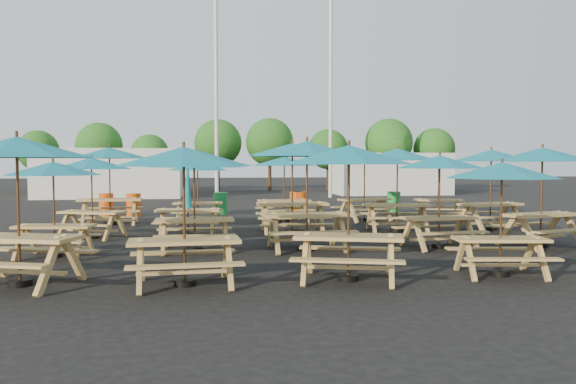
{
  "coord_description": "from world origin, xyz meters",
  "views": [
    {
      "loc": [
        -2.4,
        -15.54,
        2.0
      ],
      "look_at": [
        0.0,
        1.5,
        1.1
      ],
      "focal_mm": 35.0,
      "sensor_mm": 36.0,
      "label": 1
    }
  ],
  "objects": [
    {
      "name": "picnic_unit_4",
      "position": [
        -2.81,
        -6.36,
        1.99
      ],
      "size": [
        2.39,
        2.39,
        2.28
      ],
      "rotation": [
        0.0,
        0.0,
        0.07
      ],
      "color": "tan",
      "rests_on": "ground"
    },
    {
      "name": "tree_2",
      "position": [
        -6.39,
        23.65,
        2.62
      ],
      "size": [
        2.59,
        2.59,
        3.93
      ],
      "color": "#382314",
      "rests_on": "ground"
    },
    {
      "name": "picnic_unit_0",
      "position": [
        -5.46,
        -6.0,
        2.13
      ],
      "size": [
        3.04,
        3.04,
        2.44
      ],
      "rotation": [
        0.0,
        0.0,
        -0.32
      ],
      "color": "tan",
      "rests_on": "ground"
    },
    {
      "name": "waste_bin_0",
      "position": [
        -6.25,
        6.26,
        0.43
      ],
      "size": [
        0.53,
        0.53,
        0.85
      ],
      "primitive_type": "cylinder",
      "color": "#E74D0D",
      "rests_on": "ground"
    },
    {
      "name": "tree_3",
      "position": [
        -1.75,
        24.72,
        3.41
      ],
      "size": [
        3.36,
        3.36,
        5.09
      ],
      "color": "#382314",
      "rests_on": "ground"
    },
    {
      "name": "picnic_unit_8",
      "position": [
        -0.07,
        -6.34,
        2.02
      ],
      "size": [
        2.82,
        2.82,
        2.32
      ],
      "rotation": [
        0.0,
        0.0,
        -0.28
      ],
      "color": "tan",
      "rests_on": "ground"
    },
    {
      "name": "tree_6",
      "position": [
        10.23,
        22.9,
        3.43
      ],
      "size": [
        3.38,
        3.38,
        5.13
      ],
      "color": "#382314",
      "rests_on": "ground"
    },
    {
      "name": "picnic_unit_10",
      "position": [
        -0.06,
        0.19,
        2.25
      ],
      "size": [
        2.64,
        2.64,
        2.57
      ],
      "rotation": [
        0.0,
        0.0,
        -0.04
      ],
      "color": "tan",
      "rests_on": "ground"
    },
    {
      "name": "picnic_unit_5",
      "position": [
        -2.73,
        -2.81,
        1.95
      ],
      "size": [
        2.24,
        2.24,
        2.23
      ],
      "rotation": [
        0.0,
        0.0,
        0.02
      ],
      "color": "tan",
      "rests_on": "ground"
    },
    {
      "name": "tree_1",
      "position": [
        -9.74,
        23.9,
        3.15
      ],
      "size": [
        3.11,
        3.11,
        4.72
      ],
      "color": "#382314",
      "rests_on": "ground"
    },
    {
      "name": "picnic_unit_17",
      "position": [
        5.4,
        -3.25,
        2.08
      ],
      "size": [
        2.9,
        2.9,
        2.38
      ],
      "rotation": [
        0.0,
        0.0,
        0.28
      ],
      "color": "tan",
      "rests_on": "ground"
    },
    {
      "name": "tree_7",
      "position": [
        13.63,
        22.92,
        2.99
      ],
      "size": [
        2.95,
        2.95,
        4.48
      ],
      "color": "#382314",
      "rests_on": "ground"
    },
    {
      "name": "picnic_unit_2",
      "position": [
        -5.47,
        -0.18,
        1.88
      ],
      "size": [
        2.7,
        2.7,
        2.15
      ],
      "rotation": [
        0.0,
        0.0,
        -0.34
      ],
      "color": "tan",
      "rests_on": "ground"
    },
    {
      "name": "picnic_unit_3",
      "position": [
        -5.56,
        3.09,
        2.2
      ],
      "size": [
        2.59,
        2.59,
        2.51
      ],
      "rotation": [
        0.0,
        0.0,
        0.05
      ],
      "color": "tan",
      "rests_on": "ground"
    },
    {
      "name": "tree_4",
      "position": [
        1.9,
        24.26,
        3.46
      ],
      "size": [
        3.41,
        3.41,
        5.17
      ],
      "color": "#382314",
      "rests_on": "ground"
    },
    {
      "name": "waste_bin_2",
      "position": [
        -1.97,
        6.29,
        0.43
      ],
      "size": [
        0.53,
        0.53,
        0.85
      ],
      "primitive_type": "cylinder",
      "color": "#188535",
      "rests_on": "ground"
    },
    {
      "name": "waste_bin_4",
      "position": [
        1.01,
        6.25,
        0.43
      ],
      "size": [
        0.53,
        0.53,
        0.85
      ],
      "primitive_type": "cylinder",
      "color": "#E74D0D",
      "rests_on": "ground"
    },
    {
      "name": "event_tent_1",
      "position": [
        9.0,
        19.0,
        1.3
      ],
      "size": [
        7.0,
        4.0,
        2.6
      ],
      "primitive_type": "cube",
      "color": "silver",
      "rests_on": "ground"
    },
    {
      "name": "mast_1",
      "position": [
        4.5,
        16.0,
        6.0
      ],
      "size": [
        0.2,
        0.2,
        12.0
      ],
      "primitive_type": "cylinder",
      "color": "silver",
      "rests_on": "ground"
    },
    {
      "name": "picnic_unit_7",
      "position": [
        -2.77,
        3.17,
        1.8
      ],
      "size": [
        2.15,
        2.15,
        2.06
      ],
      "rotation": [
        0.0,
        0.0,
        -0.07
      ],
      "color": "tan",
      "rests_on": "ground"
    },
    {
      "name": "picnic_unit_18",
      "position": [
        5.82,
        -0.03,
        2.1
      ],
      "size": [
        2.81,
        2.81,
        2.4
      ],
      "rotation": [
        0.0,
        0.0,
        0.22
      ],
      "color": "tan",
      "rests_on": "ground"
    },
    {
      "name": "picnic_unit_13",
      "position": [
        2.94,
        -3.06,
        1.92
      ],
      "size": [
        2.4,
        2.4,
        2.2
      ],
      "rotation": [
        0.0,
        0.0,
        0.12
      ],
      "color": "tan",
      "rests_on": "ground"
    },
    {
      "name": "picnic_unit_12",
      "position": [
        2.68,
        -6.33,
        1.77
      ],
      "size": [
        2.25,
        2.25,
        2.03
      ],
      "rotation": [
        0.0,
        0.0,
        -0.14
      ],
      "color": "tan",
      "rests_on": "ground"
    },
    {
      "name": "waste_bin_3",
      "position": [
        1.13,
        6.25,
        0.43
      ],
      "size": [
        0.53,
        0.53,
        0.85
      ],
      "primitive_type": "cylinder",
      "color": "#E74D0D",
      "rests_on": "ground"
    },
    {
      "name": "mast_0",
      "position": [
        -2.0,
        14.0,
        6.0
      ],
      "size": [
        0.2,
        0.2,
        12.0
      ],
      "primitive_type": "cylinder",
      "color": "silver",
      "rests_on": "ground"
    },
    {
      "name": "picnic_unit_11",
      "position": [
        0.12,
        3.24,
        1.95
      ],
      "size": [
        2.38,
        2.38,
        2.23
      ],
      "rotation": [
        0.0,
        0.0,
        0.09
      ],
      "color": "tan",
      "rests_on": "ground"
    },
    {
      "name": "waste_bin_1",
      "position": [
        -5.21,
        6.02,
        0.43
      ],
      "size": [
        0.53,
        0.53,
        0.85
      ],
      "primitive_type": "cylinder",
      "color": "#E74D0D",
      "rests_on": "ground"
    },
    {
      "name": "picnic_unit_6",
      "position": [
        -2.98,
        -0.1,
        0.91
      ],
      "size": [
        1.82,
        1.61,
        2.21
      ],
      "rotation": [
        0.0,
        0.0,
        -0.06
      ],
      "color": "tan",
      "rests_on": "ground"
    },
    {
      "name": "ground",
      "position": [
        0.0,
        0.0,
        0.0
      ],
      "size": [
        120.0,
        120.0,
        0.0
      ],
      "primitive_type": "plane",
      "color": "black",
      "rests_on": "ground"
    },
    {
      "name": "picnic_unit_15",
      "position": [
        2.91,
        3.21,
        1.99
      ],
      "size": [
        2.83,
        2.83,
        2.28
      ],
      "rotation": [
        0.0,
        0.0,
        0.32
      ],
      "color": "tan",
      "rests_on": "ground"
    },
    {
      "name": "picnic_unit_9",
      "position": [
        -0.19,
        -2.95,
        2.2
      ],
      "size": [
        2.55,
        2.55,
        2.52
      ],
      "rotation": [
        0.0,
        0.0,
        0.04
      ],
      "color": "tan",
      "rests_on": "ground"
    },
    {
      "name": "tree_0",
      "position": [
        -14.07,
        25.25,
        2.83
      ],
      "size": [
        2.8,
        2.8,
        4.24
      ],
      "color": "#382314",
      "rests_on": "ground"
    },
    {
      "name": "tree_5",
      "position": [
        6.22,
        24.67,
        2.97
      ],
      "size": [
        2.94,
        2.94,
        4.45
      ],
      "color": "#382314",
      "rests_on": "ground"
    },
    {
      "name": "waste_bin_5",
      "position": [
        4.88,
        5.94,
        0.43
      ],
      "size": [
        0.53,
        0.53,
        0.85
      ],
      "primitive_type": "cylinder",
      "color": "#188535",
      "rests_on": "ground"
    },
    {
      "name": "event_tent_0",
      "position": [
        -8.0,
        18.0,
        1.4
      ],
      "size": [
        8.0,
        4.0,
        2.8
      ],
      "primitive_type": "cube",
      "color": "silver",
      "rests_on": "ground"
    },
    {
      "name": "picnic_unit_1",
      "position": [
        -5.65,
        -3.16,
        1.78
      ],
      "size": [
        2.24,
        2.24,
        2.04
      ],
      "rotation": [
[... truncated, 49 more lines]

